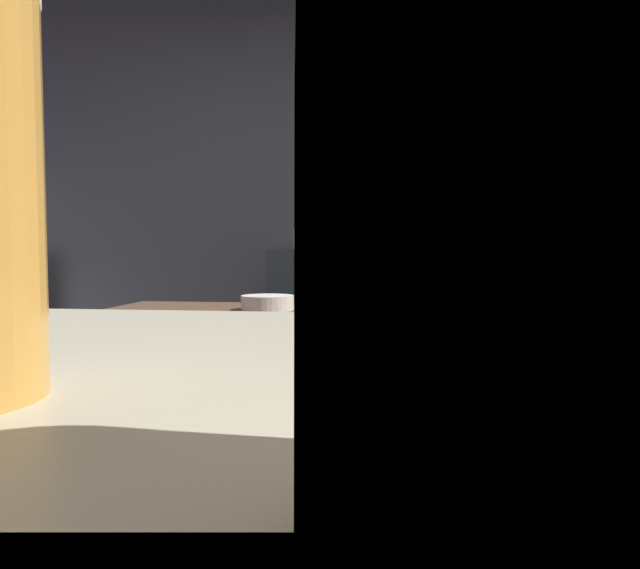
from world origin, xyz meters
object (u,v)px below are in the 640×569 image
(bartender, at_px, (405,297))
(chefs_knife, at_px, (492,314))
(bottle_hot_sauce, at_px, (392,233))
(pint_glass_far, at_px, (545,156))
(bottle_olive_oil, at_px, (299,238))
(knife_block, at_px, (596,282))
(bottle_soy, at_px, (339,234))
(mixing_bowl, at_px, (267,303))

(bartender, relative_size, chefs_knife, 7.02)
(bartender, relative_size, bottle_hot_sauce, 7.43)
(chefs_knife, xyz_separation_m, pint_glass_far, (-0.28, -1.78, 0.22))
(bottle_olive_oil, bearing_deg, pint_glass_far, -79.84)
(knife_block, bearing_deg, bottle_soy, 127.34)
(pint_glass_far, distance_m, bottle_olive_oil, 3.12)
(knife_block, xyz_separation_m, bottle_olive_oil, (-1.15, 1.26, 0.17))
(pint_glass_far, bearing_deg, mixing_bowl, 103.93)
(knife_block, height_order, bottle_hot_sauce, bottle_hot_sauce)
(bartender, bearing_deg, bottle_olive_oil, 5.66)
(bottle_olive_oil, bearing_deg, chefs_knife, -57.17)
(knife_block, height_order, chefs_knife, knife_block)
(bottle_soy, bearing_deg, bartender, -78.78)
(chefs_knife, bearing_deg, pint_glass_far, -114.78)
(chefs_knife, relative_size, pint_glass_far, 1.89)
(mixing_bowl, bearing_deg, bottle_soy, 83.34)
(bartender, bearing_deg, chefs_knife, -46.99)
(bottle_soy, height_order, bottle_hot_sauce, bottle_hot_sauce)
(mixing_bowl, xyz_separation_m, bottle_olive_oil, (-0.09, 1.21, 0.25))
(pint_glass_far, relative_size, bottle_hot_sauce, 0.56)
(knife_block, xyz_separation_m, chefs_knife, (-0.32, -0.03, -0.10))
(bartender, height_order, pint_glass_far, bartender)
(chefs_knife, height_order, pint_glass_far, pint_glass_far)
(bartender, relative_size, bottle_soy, 7.53)
(pint_glass_far, distance_m, bottle_soy, 3.04)
(chefs_knife, bearing_deg, bottle_olive_oil, 106.97)
(bottle_soy, relative_size, bottle_hot_sauce, 0.99)
(knife_block, height_order, bottle_soy, bottle_soy)
(bottle_olive_oil, relative_size, bottle_hot_sauce, 0.77)
(bartender, xyz_separation_m, pint_glass_far, (-0.00, -1.38, 0.13))
(bartender, xyz_separation_m, chefs_knife, (0.28, 0.40, -0.08))
(bartender, relative_size, pint_glass_far, 13.23)
(mixing_bowl, relative_size, bottle_soy, 0.81)
(chefs_knife, bearing_deg, bottle_hot_sauce, 89.52)
(knife_block, relative_size, pint_glass_far, 2.19)
(bottle_soy, bearing_deg, pint_glass_far, -83.86)
(mixing_bowl, distance_m, bottle_hot_sauce, 1.20)
(bartender, xyz_separation_m, knife_block, (0.60, 0.43, 0.02))
(bartender, xyz_separation_m, bottle_hot_sauce, (-0.04, 1.57, 0.21))
(chefs_knife, height_order, bottle_hot_sauce, bottle_hot_sauce)
(mixing_bowl, xyz_separation_m, chefs_knife, (0.74, -0.08, -0.02))
(knife_block, bearing_deg, pint_glass_far, -108.28)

